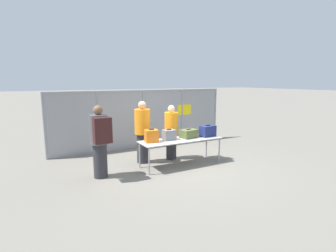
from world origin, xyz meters
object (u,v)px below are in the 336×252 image
at_px(suitcase_orange, 151,136).
at_px(suitcase_olive, 189,134).
at_px(utility_trailer, 145,127).
at_px(suitcase_navy, 208,131).
at_px(inspection_table, 181,141).
at_px(security_worker_near, 171,131).
at_px(traveler_hooded, 100,139).
at_px(security_worker_far, 143,131).
at_px(suitcase_grey, 169,135).

relative_size(suitcase_orange, suitcase_olive, 0.73).
xyz_separation_m(suitcase_olive, utility_trailer, (0.42, 4.16, -0.50)).
relative_size(suitcase_olive, suitcase_navy, 1.05).
relative_size(inspection_table, security_worker_near, 1.44).
xyz_separation_m(suitcase_navy, traveler_hooded, (-3.18, 0.09, 0.09)).
height_order(inspection_table, suitcase_navy, suitcase_navy).
height_order(traveler_hooded, security_worker_far, security_worker_far).
bearing_deg(suitcase_orange, inspection_table, -6.48).
distance_m(suitcase_grey, security_worker_near, 0.67).
bearing_deg(utility_trailer, suitcase_grey, -104.42).
distance_m(suitcase_navy, security_worker_near, 1.10).
height_order(security_worker_far, utility_trailer, security_worker_far).
relative_size(suitcase_navy, traveler_hooded, 0.28).
relative_size(security_worker_far, utility_trailer, 0.54).
distance_m(inspection_table, suitcase_navy, 0.94).
bearing_deg(traveler_hooded, inspection_table, 7.45).
distance_m(suitcase_olive, suitcase_navy, 0.61).
distance_m(suitcase_grey, utility_trailer, 4.30).
xyz_separation_m(inspection_table, security_worker_near, (0.05, 0.65, 0.16)).
bearing_deg(suitcase_olive, suitcase_grey, 177.56).
height_order(suitcase_grey, security_worker_near, security_worker_near).
distance_m(suitcase_navy, traveler_hooded, 3.18).
bearing_deg(security_worker_far, suitcase_orange, 87.11).
bearing_deg(security_worker_far, inspection_table, 137.55).
distance_m(security_worker_near, security_worker_far, 0.93).
height_order(inspection_table, suitcase_grey, suitcase_grey).
distance_m(inspection_table, suitcase_olive, 0.36).
bearing_deg(security_worker_near, suitcase_grey, 75.29).
distance_m(suitcase_navy, utility_trailer, 4.31).
bearing_deg(inspection_table, suitcase_grey, 163.45).
xyz_separation_m(suitcase_olive, security_worker_far, (-1.18, 0.66, 0.07)).
distance_m(traveler_hooded, utility_trailer, 5.18).
xyz_separation_m(inspection_table, traveler_hooded, (-2.27, 0.06, 0.29)).
bearing_deg(suitcase_grey, traveler_hooded, -178.81).
relative_size(security_worker_near, utility_trailer, 0.49).
xyz_separation_m(suitcase_navy, security_worker_far, (-1.78, 0.76, 0.03)).
xyz_separation_m(suitcase_orange, utility_trailer, (1.61, 4.13, -0.54)).
bearing_deg(suitcase_olive, utility_trailer, 84.18).
height_order(suitcase_olive, traveler_hooded, traveler_hooded).
bearing_deg(security_worker_near, inspection_table, 105.23).
height_order(suitcase_olive, security_worker_far, security_worker_far).
xyz_separation_m(suitcase_grey, utility_trailer, (1.06, 4.13, -0.52)).
distance_m(suitcase_orange, security_worker_near, 1.08).
distance_m(security_worker_far, utility_trailer, 3.89).
height_order(suitcase_navy, security_worker_near, security_worker_near).
height_order(suitcase_orange, security_worker_near, security_worker_near).
bearing_deg(traveler_hooded, security_worker_far, 34.46).
relative_size(suitcase_grey, suitcase_olive, 0.66).
bearing_deg(suitcase_grey, suitcase_olive, -2.44).
xyz_separation_m(inspection_table, security_worker_far, (-0.87, 0.73, 0.24)).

